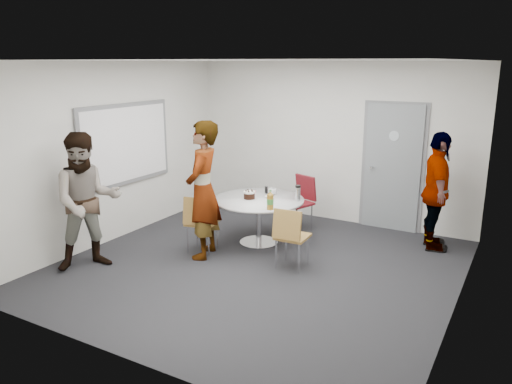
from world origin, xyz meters
The scene contains 15 objects.
floor centered at (0.00, 0.00, 0.00)m, with size 5.00×5.00×0.00m, color black.
ceiling centered at (0.00, 0.00, 2.70)m, with size 5.00×5.00×0.00m, color silver.
wall_back centered at (0.00, 2.50, 1.35)m, with size 5.00×5.00×0.00m, color silver.
wall_left centered at (-2.50, 0.00, 1.35)m, with size 5.00×5.00×0.00m, color silver.
wall_right centered at (2.50, 0.00, 1.35)m, with size 5.00×5.00×0.00m, color silver.
wall_front centered at (0.00, -2.50, 1.35)m, with size 5.00×5.00×0.00m, color silver.
door centered at (1.10, 2.48, 1.03)m, with size 1.02×0.17×2.12m.
whiteboard centered at (-2.46, 0.20, 1.45)m, with size 0.04×1.90×1.25m.
table centered at (-0.41, 0.78, 0.61)m, with size 1.35×1.35×0.98m.
chair_near_left centered at (-0.97, 0.02, 0.52)m, with size 0.48×0.51×0.85m.
chair_near_right centered at (0.41, 0.13, 0.52)m, with size 0.42×0.45×0.85m.
chair_far centered at (-0.16, 1.70, 0.55)m, with size 0.55×0.58×0.90m.
person_main centered at (-0.86, -0.03, 0.96)m, with size 0.70×0.46×1.93m, color #A5C6EA.
person_left centered at (-1.95, -1.10, 0.91)m, with size 0.89×0.69×1.83m, color white.
person_right centered at (1.91, 1.86, 0.87)m, with size 1.02×0.42×1.74m, color black.
Camera 1 is at (3.06, -5.48, 2.68)m, focal length 35.00 mm.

